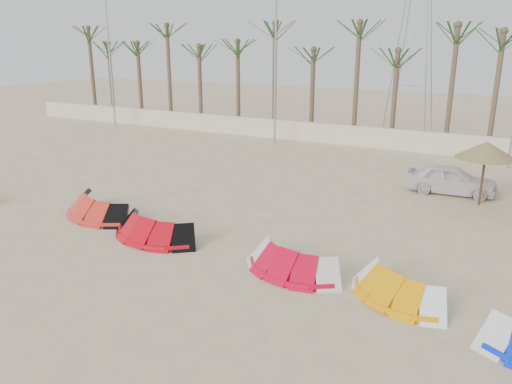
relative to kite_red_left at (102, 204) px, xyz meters
The scene contains 12 objects.
ground 7.28m from the kite_red_left, 35.32° to the right, with size 120.00×120.00×0.00m, color beige.
boundary_wall 18.76m from the kite_red_left, 71.57° to the left, with size 60.00×0.30×1.30m, color beige.
palm_line 21.27m from the kite_red_left, 71.13° to the left, with size 52.00×4.00×7.70m.
lamp_a 21.80m from the kite_red_left, 131.62° to the left, with size 1.25×0.14×11.00m.
lamp_b 16.68m from the kite_red_left, 90.12° to the left, with size 1.25×0.14×11.00m.
pylon 24.79m from the kite_red_left, 73.76° to the left, with size 3.00×3.00×14.00m, color #A5A8AD, non-canonical shape.
kite_red_left is the anchor object (origin of this frame).
kite_red_mid 3.54m from the kite_red_left, 13.17° to the right, with size 3.58×1.82×0.90m.
kite_red_right 8.85m from the kite_red_left, ahead, with size 3.37×2.03×0.90m.
kite_orange 11.93m from the kite_red_left, ahead, with size 3.39×2.55×0.90m.
parasol_left 15.65m from the kite_red_left, 32.34° to the left, with size 2.42×2.42×2.71m.
car 15.12m from the kite_red_left, 38.69° to the left, with size 1.56×3.88×1.32m, color silver.
Camera 1 is at (8.20, -9.50, 6.67)m, focal length 35.00 mm.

